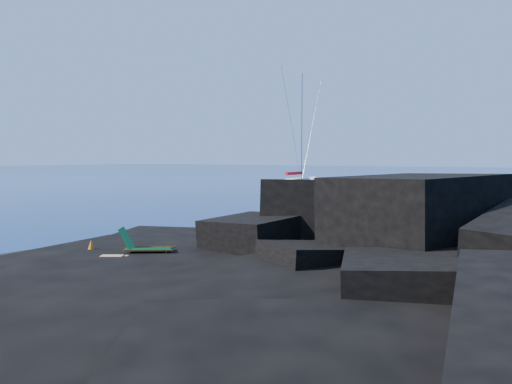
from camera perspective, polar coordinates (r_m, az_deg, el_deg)
ground at (r=22.05m, az=-22.48°, el=-6.60°), size 400.00×400.00×0.00m
headland at (r=16.37m, az=14.83°, el=-10.06°), size 24.00×24.00×3.60m
beach at (r=18.88m, az=-13.44°, el=-8.16°), size 9.08×6.86×0.70m
surf_foam at (r=21.83m, az=-3.82°, el=-6.41°), size 10.00×8.00×0.06m
sailboat at (r=55.36m, az=4.97°, el=-0.10°), size 3.56×12.81×13.27m
deck_chair at (r=17.95m, az=-12.08°, el=-5.61°), size 1.93×1.70×1.24m
towel at (r=17.65m, az=-16.14°, el=-7.82°), size 1.83×1.57×0.04m
sunbather at (r=17.62m, az=-16.15°, el=-7.32°), size 1.60×1.28×0.27m
marker_cone at (r=19.07m, az=-18.31°, el=-6.12°), size 0.46×0.46×0.61m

